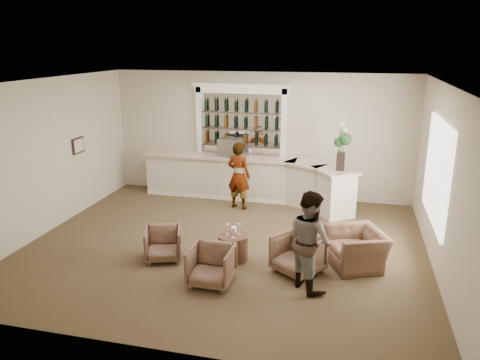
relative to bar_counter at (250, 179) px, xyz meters
name	(u,v)px	position (x,y,z in m)	size (l,w,h in m)	color
ground	(225,245)	(0.16, -3.00, -0.57)	(8.00, 8.00, 0.00)	brown
room_shell	(241,127)	(0.33, -2.29, 1.77)	(8.04, 7.02, 3.32)	beige
bar_counter	(250,179)	(0.00, 0.00, 0.00)	(5.72, 1.80, 1.14)	white
back_bar_alcove	(241,121)	(-0.34, 0.41, 1.46)	(2.64, 0.25, 3.00)	white
cocktail_table	(233,247)	(0.49, -3.58, -0.32)	(0.57, 0.57, 0.50)	#513623
sommelier	(239,176)	(-0.12, -0.70, 0.27)	(0.62, 0.40, 1.69)	gray
guest	(310,240)	(1.99, -4.29, 0.28)	(0.83, 0.65, 1.71)	gray
armchair_left	(163,244)	(-0.82, -3.87, -0.26)	(0.67, 0.69, 0.63)	brown
armchair_center	(211,265)	(0.36, -4.58, -0.23)	(0.73, 0.75, 0.68)	brown
armchair_right	(298,254)	(1.75, -3.81, -0.22)	(0.76, 0.78, 0.71)	brown
armchair_far	(356,248)	(2.77, -3.27, -0.23)	(1.06, 0.93, 0.69)	brown
espresso_machine	(230,148)	(-0.52, 0.01, 0.81)	(0.55, 0.46, 0.49)	#BBBBC0
flower_vase	(342,144)	(2.33, -0.67, 1.20)	(0.30, 0.30, 1.13)	black
wine_glass_bar_left	(250,154)	(0.02, -0.04, 0.67)	(0.07, 0.07, 0.21)	white
wine_glass_bar_right	(222,152)	(-0.76, 0.03, 0.67)	(0.07, 0.07, 0.21)	white
wine_glass_tbl_a	(227,229)	(0.37, -3.55, 0.03)	(0.07, 0.07, 0.21)	white
wine_glass_tbl_b	(239,229)	(0.59, -3.50, 0.03)	(0.07, 0.07, 0.21)	white
wine_glass_tbl_c	(233,233)	(0.53, -3.71, 0.03)	(0.07, 0.07, 0.21)	white
napkin_holder	(234,230)	(0.47, -3.44, -0.01)	(0.08, 0.08, 0.12)	white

